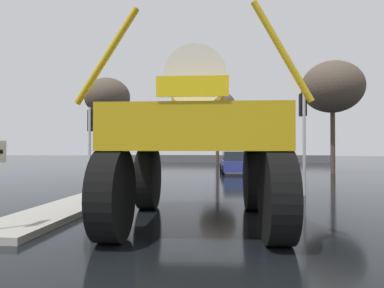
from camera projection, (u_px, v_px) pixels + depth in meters
name	position (u px, v px, depth m)	size (l,w,h in m)	color
ground_plane	(213.00, 178.00, 19.75)	(120.00, 120.00, 0.00)	black
median_island	(75.00, 205.00, 9.91)	(1.50, 7.62, 0.15)	#9E9B93
oversize_sprayer	(198.00, 138.00, 7.99)	(4.33, 5.41, 4.38)	black
sedan_ahead	(234.00, 163.00, 23.76)	(2.14, 4.22, 1.52)	navy
traffic_signal_near_left	(91.00, 130.00, 13.68)	(0.24, 0.54, 3.37)	#A8AAAF
traffic_signal_near_right	(303.00, 119.00, 12.76)	(0.24, 0.54, 3.89)	#A8AAAF
bare_tree_left	(107.00, 98.00, 25.96)	(3.42, 3.42, 7.09)	#473828
bare_tree_right	(333.00, 87.00, 23.55)	(4.18, 4.18, 7.76)	#473828
bare_tree_far_center	(217.00, 107.00, 35.99)	(3.89, 3.89, 7.83)	#473828
roadside_barrier	(222.00, 159.00, 42.14)	(25.82, 0.24, 0.90)	#59595B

